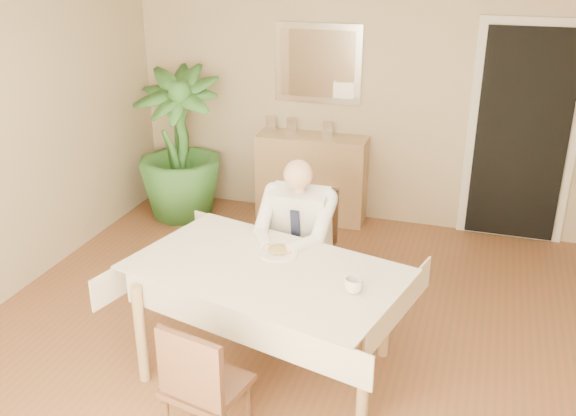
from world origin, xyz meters
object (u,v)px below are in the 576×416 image
(potted_palm, at_px, (179,145))
(chair_near, at_px, (200,385))
(dining_table, at_px, (266,280))
(sideboard, at_px, (312,178))
(chair_far, at_px, (305,241))
(coffee_mug, at_px, (354,286))
(seated_man, at_px, (294,238))

(potted_palm, bearing_deg, chair_near, -61.71)
(chair_near, bearing_deg, dining_table, 96.57)
(sideboard, bearing_deg, chair_far, -77.83)
(chair_far, bearing_deg, chair_near, -95.16)
(dining_table, bearing_deg, chair_near, -81.13)
(dining_table, relative_size, chair_near, 2.31)
(coffee_mug, distance_m, sideboard, 2.82)
(dining_table, relative_size, chair_far, 2.09)
(chair_far, height_order, seated_man, seated_man)
(chair_far, height_order, chair_near, chair_far)
(chair_far, bearing_deg, coffee_mug, -62.40)
(dining_table, xyz_separation_m, potted_palm, (-1.69, 2.15, 0.09))
(chair_far, bearing_deg, sideboard, 101.27)
(seated_man, bearing_deg, chair_far, 90.00)
(chair_near, bearing_deg, sideboard, 107.10)
(chair_near, xyz_separation_m, seated_man, (0.07, 1.44, 0.22))
(dining_table, height_order, potted_palm, potted_palm)
(seated_man, height_order, sideboard, seated_man)
(chair_near, relative_size, sideboard, 0.77)
(dining_table, distance_m, chair_near, 0.87)
(dining_table, relative_size, coffee_mug, 17.42)
(seated_man, xyz_separation_m, coffee_mug, (0.59, -0.72, 0.11))
(chair_near, relative_size, potted_palm, 0.55)
(chair_near, bearing_deg, coffee_mug, 59.14)
(seated_man, relative_size, potted_palm, 0.82)
(seated_man, xyz_separation_m, potted_palm, (-1.69, 1.55, 0.07))
(dining_table, xyz_separation_m, seated_man, (0.00, 0.59, 0.02))
(chair_far, xyz_separation_m, chair_near, (-0.07, -1.73, -0.06))
(dining_table, bearing_deg, sideboard, 112.94)
(potted_palm, bearing_deg, dining_table, -51.86)
(seated_man, height_order, potted_palm, potted_palm)
(coffee_mug, xyz_separation_m, potted_palm, (-2.28, 2.27, -0.04))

